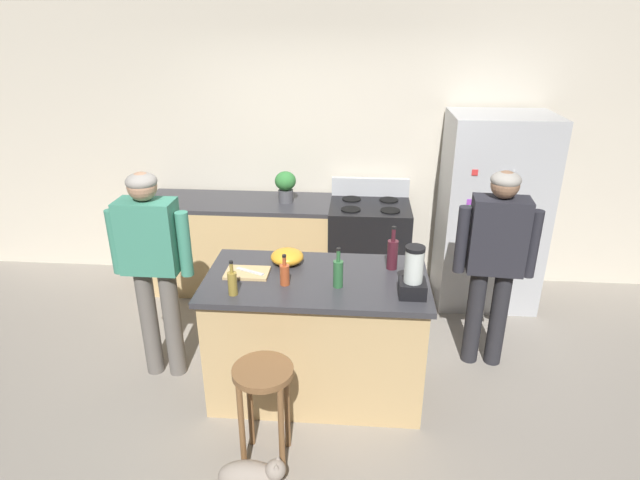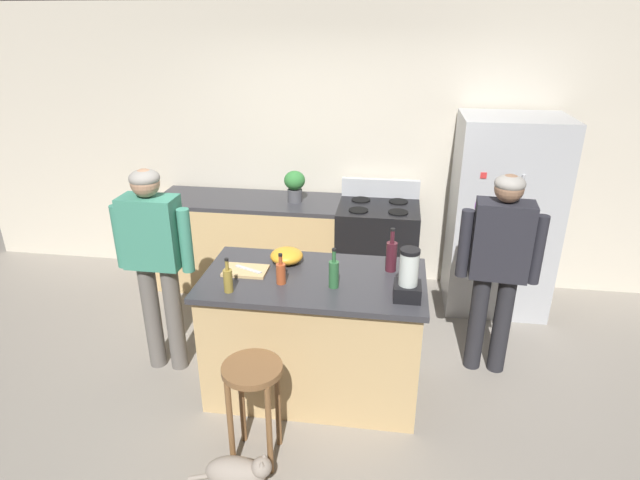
# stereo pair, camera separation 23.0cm
# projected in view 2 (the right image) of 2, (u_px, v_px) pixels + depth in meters

# --- Properties ---
(ground_plane) EXTENTS (14.00, 14.00, 0.00)m
(ground_plane) POSITION_uv_depth(u_px,v_px,m) (314.00, 387.00, 3.91)
(ground_plane) COLOR gray
(back_wall) EXTENTS (8.00, 0.10, 2.70)m
(back_wall) POSITION_uv_depth(u_px,v_px,m) (344.00, 149.00, 5.15)
(back_wall) COLOR beige
(back_wall) RESTS_ON ground_plane
(kitchen_island) EXTENTS (1.52, 0.83, 0.92)m
(kitchen_island) POSITION_uv_depth(u_px,v_px,m) (314.00, 334.00, 3.73)
(kitchen_island) COLOR tan
(kitchen_island) RESTS_ON ground_plane
(back_counter_run) EXTENTS (2.00, 0.64, 0.92)m
(back_counter_run) POSITION_uv_depth(u_px,v_px,m) (260.00, 243.00, 5.25)
(back_counter_run) COLOR tan
(back_counter_run) RESTS_ON ground_plane
(refrigerator) EXTENTS (0.90, 0.73, 1.79)m
(refrigerator) POSITION_uv_depth(u_px,v_px,m) (502.00, 216.00, 4.72)
(refrigerator) COLOR #B7BABF
(refrigerator) RESTS_ON ground_plane
(stove_range) EXTENTS (0.76, 0.65, 1.10)m
(stove_range) POSITION_uv_depth(u_px,v_px,m) (377.00, 250.00, 5.06)
(stove_range) COLOR black
(stove_range) RESTS_ON ground_plane
(person_by_island_left) EXTENTS (0.59, 0.22, 1.61)m
(person_by_island_left) POSITION_uv_depth(u_px,v_px,m) (155.00, 253.00, 3.78)
(person_by_island_left) COLOR #66605B
(person_by_island_left) RESTS_ON ground_plane
(person_by_sink_right) EXTENTS (0.60, 0.25, 1.58)m
(person_by_sink_right) POSITION_uv_depth(u_px,v_px,m) (499.00, 258.00, 3.76)
(person_by_sink_right) COLOR #26262B
(person_by_sink_right) RESTS_ON ground_plane
(bar_stool) EXTENTS (0.36, 0.36, 0.68)m
(bar_stool) POSITION_uv_depth(u_px,v_px,m) (253.00, 387.00, 3.09)
(bar_stool) COLOR brown
(bar_stool) RESTS_ON ground_plane
(cat) EXTENTS (0.52, 0.18, 0.26)m
(cat) POSITION_uv_depth(u_px,v_px,m) (238.00, 472.00, 3.04)
(cat) COLOR gray
(cat) RESTS_ON ground_plane
(potted_plant) EXTENTS (0.20, 0.20, 0.30)m
(potted_plant) POSITION_uv_depth(u_px,v_px,m) (295.00, 184.00, 4.95)
(potted_plant) COLOR #4C4C51
(potted_plant) RESTS_ON back_counter_run
(blender_appliance) EXTENTS (0.17, 0.17, 0.34)m
(blender_appliance) POSITION_uv_depth(u_px,v_px,m) (408.00, 278.00, 3.23)
(blender_appliance) COLOR black
(blender_appliance) RESTS_ON kitchen_island
(bottle_olive_oil) EXTENTS (0.07, 0.07, 0.28)m
(bottle_olive_oil) POSITION_uv_depth(u_px,v_px,m) (334.00, 273.00, 3.38)
(bottle_olive_oil) COLOR #2D6638
(bottle_olive_oil) RESTS_ON kitchen_island
(bottle_cooking_sauce) EXTENTS (0.06, 0.06, 0.22)m
(bottle_cooking_sauce) POSITION_uv_depth(u_px,v_px,m) (281.00, 273.00, 3.44)
(bottle_cooking_sauce) COLOR #B24C26
(bottle_cooking_sauce) RESTS_ON kitchen_island
(bottle_vinegar) EXTENTS (0.06, 0.06, 0.24)m
(bottle_vinegar) POSITION_uv_depth(u_px,v_px,m) (228.00, 280.00, 3.33)
(bottle_vinegar) COLOR olive
(bottle_vinegar) RESTS_ON kitchen_island
(bottle_wine) EXTENTS (0.08, 0.08, 0.32)m
(bottle_wine) POSITION_uv_depth(u_px,v_px,m) (391.00, 255.00, 3.60)
(bottle_wine) COLOR #471923
(bottle_wine) RESTS_ON kitchen_island
(mixing_bowl) EXTENTS (0.24, 0.24, 0.11)m
(mixing_bowl) POSITION_uv_depth(u_px,v_px,m) (287.00, 256.00, 3.74)
(mixing_bowl) COLOR orange
(mixing_bowl) RESTS_ON kitchen_island
(cutting_board) EXTENTS (0.30, 0.20, 0.02)m
(cutting_board) POSITION_uv_depth(u_px,v_px,m) (246.00, 271.00, 3.62)
(cutting_board) COLOR tan
(cutting_board) RESTS_ON kitchen_island
(chef_knife) EXTENTS (0.21, 0.12, 0.01)m
(chef_knife) POSITION_uv_depth(u_px,v_px,m) (248.00, 269.00, 3.61)
(chef_knife) COLOR #B7BABF
(chef_knife) RESTS_ON cutting_board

